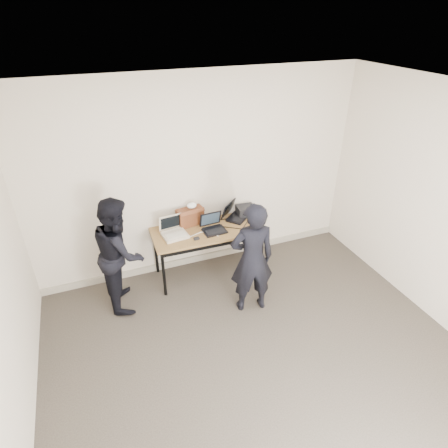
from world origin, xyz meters
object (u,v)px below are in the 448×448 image
laptop_center (213,226)px  equipment_box (246,211)px  laptop_beige (174,232)px  person_typist (252,259)px  desk (208,234)px  person_observer (120,253)px  leather_satchel (190,216)px  laptop_right (234,214)px

laptop_center → equipment_box: size_ratio=1.27×
laptop_beige → person_typist: size_ratio=0.23×
desk → person_typist: (0.26, -0.84, 0.07)m
equipment_box → person_observer: (-1.81, -0.33, -0.06)m
laptop_center → person_typist: bearing=-80.0°
leather_satchel → laptop_center: bearing=-55.2°
equipment_box → desk: bearing=-163.1°
laptop_beige → person_observer: (-0.72, -0.18, -0.04)m
leather_satchel → person_typist: bearing=-76.8°
laptop_center → leather_satchel: (-0.24, 0.25, 0.08)m
leather_satchel → person_observer: size_ratio=0.26×
desk → laptop_center: size_ratio=4.82×
person_observer → person_typist: bearing=-111.6°
laptop_center → person_observer: person_observer is taller
leather_satchel → equipment_box: leather_satchel is taller
desk → leather_satchel: 0.34m
laptop_center → equipment_box: laptop_center is taller
laptop_center → person_typist: 0.84m
laptop_beige → laptop_center: size_ratio=1.09×
laptop_right → leather_satchel: leather_satchel is taller
person_typist → person_observer: bearing=-17.6°
desk → equipment_box: 0.67m
laptop_beige → laptop_center: bearing=-13.0°
laptop_center → equipment_box: bearing=17.1°
laptop_right → person_observer: (-1.64, -0.32, -0.04)m
laptop_center → laptop_right: bearing=23.7°
person_typist → person_observer: same height
laptop_right → person_typist: (-0.20, -1.02, -0.04)m
laptop_beige → equipment_box: laptop_beige is taller
laptop_center → laptop_right: laptop_right is taller
equipment_box → person_typist: bearing=-110.0°
person_typist → desk: bearing=-64.9°
person_observer → leather_satchel: bearing=-65.7°
laptop_beige → laptop_right: size_ratio=0.79×
desk → laptop_beige: (-0.46, 0.03, 0.11)m
laptop_beige → person_typist: 1.13m
person_observer → laptop_center: bearing=-80.4°
laptop_right → person_typist: 1.04m
leather_satchel → person_observer: bearing=-168.8°
equipment_box → person_typist: (-0.38, -1.03, -0.06)m
laptop_beige → laptop_center: 0.53m
laptop_beige → person_observer: 0.74m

